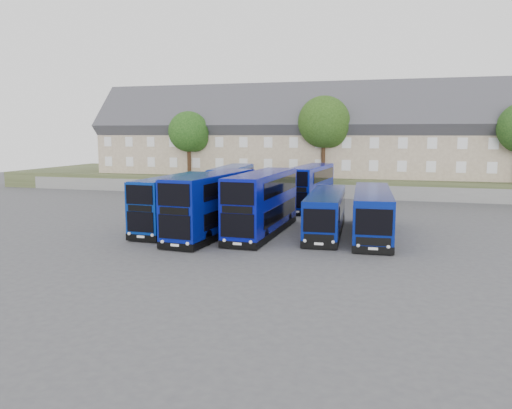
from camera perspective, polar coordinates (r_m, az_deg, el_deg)
The scene contains 13 objects.
ground at distance 32.72m, azimuth -2.10°, elevation -4.25°, with size 120.00×120.00×0.00m, color #46464B.
retaining_wall at distance 55.67m, azimuth 5.38°, elevation 1.62°, with size 70.00×0.40×1.50m, color slate.
earth_bank at distance 65.46m, azimuth 6.93°, elevation 2.78°, with size 80.00×20.00×2.00m, color #3E4828.
terrace_row at distance 60.58m, azimuth 12.11°, elevation 7.54°, with size 66.00×10.40×11.20m.
dd_front_left at distance 37.04m, azimuth -9.25°, elevation 0.09°, with size 2.69×9.88×3.89m.
dd_front_mid at distance 34.59m, azimuth -5.07°, elevation -0.10°, with size 3.26×10.84×4.25m.
dd_front_right at distance 34.96m, azimuth 0.74°, elevation 0.05°, with size 2.80×10.84×4.28m.
dd_rear_left at distance 46.34m, azimuth -2.76°, elevation 1.82°, with size 3.18×10.13×3.96m.
dd_rear_right at distance 47.25m, azimuth 6.26°, elevation 1.92°, with size 3.13×10.16×3.98m.
coach_east_a at distance 35.48m, azimuth 7.98°, elevation -1.01°, with size 2.86×10.82×2.93m.
coach_east_b at distance 35.16m, azimuth 13.13°, elevation -1.03°, with size 3.10×11.67×3.16m.
tree_west at distance 60.34m, azimuth -7.54°, elevation 8.08°, with size 4.80×4.80×7.65m.
tree_mid at distance 56.58m, azimuth 7.93°, elevation 9.10°, with size 5.76×5.76×9.18m.
Camera 1 is at (9.68, -30.46, 6.99)m, focal length 35.00 mm.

